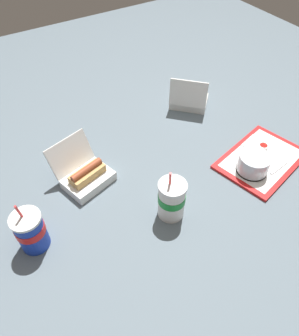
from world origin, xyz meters
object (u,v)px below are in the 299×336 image
(cake_container, at_px, (253,164))
(soda_cup_right, at_px, (31,231))
(food_tray, at_px, (261,160))
(clamshell_hotdog_corner, at_px, (189,99))
(soda_cup_center, at_px, (172,199))
(clamshell_hotdog_center, at_px, (86,175))
(ketchup_cup, at_px, (263,147))
(plastic_fork, at_px, (279,168))

(cake_container, distance_m, soda_cup_right, 0.87)
(food_tray, xyz_separation_m, soda_cup_right, (0.94, -0.12, 0.07))
(cake_container, bearing_deg, clamshell_hotdog_corner, -96.68)
(soda_cup_right, bearing_deg, clamshell_hotdog_corner, -158.17)
(cake_container, bearing_deg, soda_cup_center, -0.96)
(clamshell_hotdog_center, distance_m, soda_cup_right, 0.31)
(cake_container, xyz_separation_m, soda_cup_center, (0.39, -0.01, 0.03))
(cake_container, xyz_separation_m, soda_cup_right, (0.85, -0.14, 0.03))
(food_tray, bearing_deg, ketchup_cup, -137.42)
(ketchup_cup, bearing_deg, clamshell_hotdog_center, -18.52)
(food_tray, bearing_deg, cake_container, 17.19)
(soda_cup_right, bearing_deg, food_tray, 172.94)
(food_tray, height_order, plastic_fork, plastic_fork)
(food_tray, xyz_separation_m, ketchup_cup, (-0.04, -0.04, 0.02))
(plastic_fork, xyz_separation_m, soda_cup_center, (0.50, -0.06, 0.07))
(cake_container, bearing_deg, clamshell_hotdog_center, -27.56)
(food_tray, bearing_deg, soda_cup_right, -7.06)
(food_tray, relative_size, plastic_fork, 3.83)
(cake_container, height_order, soda_cup_center, soda_cup_center)
(cake_container, relative_size, clamshell_hotdog_corner, 0.56)
(plastic_fork, distance_m, clamshell_hotdog_corner, 0.56)
(clamshell_hotdog_corner, height_order, soda_cup_right, soda_cup_right)
(food_tray, relative_size, clamshell_hotdog_center, 1.82)
(food_tray, xyz_separation_m, cake_container, (0.09, 0.03, 0.04))
(cake_container, height_order, ketchup_cup, cake_container)
(ketchup_cup, height_order, clamshell_hotdog_center, clamshell_hotdog_center)
(clamshell_hotdog_corner, relative_size, soda_cup_right, 1.06)
(food_tray, relative_size, clamshell_hotdog_corner, 1.86)
(ketchup_cup, relative_size, clamshell_hotdog_corner, 0.18)
(clamshell_hotdog_corner, xyz_separation_m, soda_cup_right, (0.91, 0.37, 0.04))
(plastic_fork, bearing_deg, soda_cup_right, -18.79)
(ketchup_cup, bearing_deg, soda_cup_right, -4.44)
(clamshell_hotdog_center, bearing_deg, clamshell_hotdog_corner, -162.83)
(cake_container, height_order, clamshell_hotdog_corner, clamshell_hotdog_corner)
(food_tray, distance_m, clamshell_hotdog_center, 0.73)
(cake_container, bearing_deg, soda_cup_right, -9.51)
(plastic_fork, distance_m, clamshell_hotdog_center, 0.78)
(clamshell_hotdog_center, relative_size, clamshell_hotdog_corner, 1.02)
(food_tray, height_order, soda_cup_right, soda_cup_right)
(plastic_fork, xyz_separation_m, clamshell_hotdog_center, (0.70, -0.36, 0.02))
(plastic_fork, relative_size, clamshell_hotdog_center, 0.47)
(ketchup_cup, relative_size, plastic_fork, 0.36)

